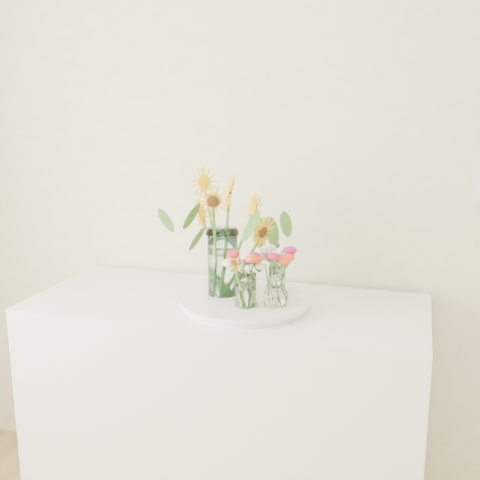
{
  "coord_description": "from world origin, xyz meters",
  "views": [
    {
      "loc": [
        0.18,
        -0.01,
        1.58
      ],
      "look_at": [
        -0.39,
        1.87,
        1.14
      ],
      "focal_mm": 45.0,
      "sensor_mm": 36.0,
      "label": 1
    }
  ],
  "objects_px": {
    "tray": "(245,303)",
    "mason_jar": "(222,262)",
    "small_vase_a": "(246,290)",
    "small_vase_c": "(277,280)",
    "counter": "(227,416)",
    "small_vase_b": "(276,289)"
  },
  "relations": [
    {
      "from": "small_vase_b",
      "to": "counter",
      "type": "bearing_deg",
      "value": 159.39
    },
    {
      "from": "mason_jar",
      "to": "small_vase_c",
      "type": "relative_size",
      "value": 2.35
    },
    {
      "from": "tray",
      "to": "mason_jar",
      "type": "xyz_separation_m",
      "value": [
        -0.09,
        0.03,
        0.13
      ]
    },
    {
      "from": "counter",
      "to": "small_vase_a",
      "type": "bearing_deg",
      "value": -46.83
    },
    {
      "from": "tray",
      "to": "small_vase_b",
      "type": "distance_m",
      "value": 0.15
    },
    {
      "from": "small_vase_b",
      "to": "small_vase_a",
      "type": "bearing_deg",
      "value": -159.18
    },
    {
      "from": "counter",
      "to": "small_vase_b",
      "type": "height_order",
      "value": "small_vase_b"
    },
    {
      "from": "small_vase_c",
      "to": "tray",
      "type": "bearing_deg",
      "value": -134.7
    },
    {
      "from": "tray",
      "to": "small_vase_a",
      "type": "xyz_separation_m",
      "value": [
        0.03,
        -0.07,
        0.07
      ]
    },
    {
      "from": "counter",
      "to": "small_vase_c",
      "type": "bearing_deg",
      "value": 18.51
    },
    {
      "from": "small_vase_b",
      "to": "mason_jar",
      "type": "bearing_deg",
      "value": 162.85
    },
    {
      "from": "mason_jar",
      "to": "small_vase_b",
      "type": "xyz_separation_m",
      "value": [
        0.21,
        -0.06,
        -0.06
      ]
    },
    {
      "from": "mason_jar",
      "to": "small_vase_b",
      "type": "relative_size",
      "value": 2.01
    },
    {
      "from": "mason_jar",
      "to": "small_vase_c",
      "type": "distance_m",
      "value": 0.21
    },
    {
      "from": "tray",
      "to": "counter",
      "type": "bearing_deg",
      "value": 155.44
    },
    {
      "from": "mason_jar",
      "to": "small_vase_a",
      "type": "xyz_separation_m",
      "value": [
        0.11,
        -0.1,
        -0.06
      ]
    },
    {
      "from": "tray",
      "to": "mason_jar",
      "type": "bearing_deg",
      "value": 163.88
    },
    {
      "from": "small_vase_b",
      "to": "small_vase_c",
      "type": "relative_size",
      "value": 1.17
    },
    {
      "from": "counter",
      "to": "small_vase_a",
      "type": "xyz_separation_m",
      "value": [
        0.1,
        -0.11,
        0.53
      ]
    },
    {
      "from": "counter",
      "to": "small_vase_c",
      "type": "relative_size",
      "value": 13.53
    },
    {
      "from": "tray",
      "to": "small_vase_a",
      "type": "height_order",
      "value": "small_vase_a"
    },
    {
      "from": "tray",
      "to": "small_vase_a",
      "type": "distance_m",
      "value": 0.11
    }
  ]
}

